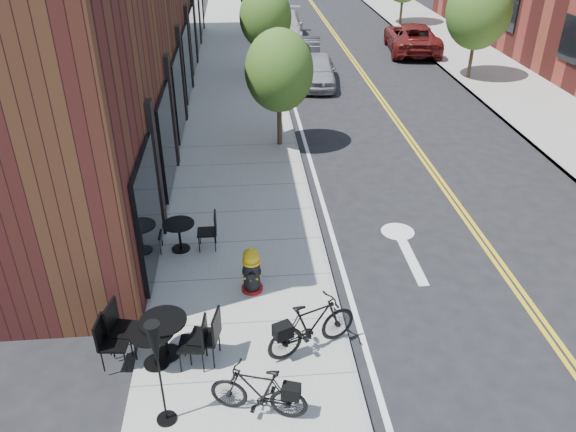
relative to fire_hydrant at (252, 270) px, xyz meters
name	(u,v)px	position (x,y,z in m)	size (l,w,h in m)	color
ground	(343,321)	(1.79, -1.06, -0.62)	(120.00, 120.00, 0.00)	black
sidewalk_near	(238,136)	(-0.21, 8.94, -0.56)	(4.00, 70.00, 0.12)	#9E9B93
sidewalk_far	(564,125)	(11.79, 8.94, -0.56)	(4.00, 70.00, 0.12)	#9E9B93
building_near	(113,14)	(-4.71, 12.94, 2.88)	(5.00, 28.00, 7.00)	#3F1614
tree_near_a	(279,71)	(1.19, 7.94, 1.98)	(2.20, 2.20, 3.81)	#382B1E
tree_near_b	(266,18)	(1.19, 15.94, 2.09)	(2.30, 2.30, 3.98)	#382B1E
tree_far_b	(479,10)	(10.39, 14.94, 2.44)	(2.80, 2.80, 4.62)	#382B1E
fire_hydrant	(252,270)	(0.00, 0.00, 0.00)	(0.53, 0.53, 1.06)	maroon
bicycle_left	(258,391)	(0.00, -3.30, -0.01)	(0.46, 1.63, 0.98)	black
bicycle_right	(312,326)	(1.05, -1.89, 0.05)	(0.52, 1.84, 1.10)	black
bistro_set_a	(153,342)	(-1.81, -2.04, 0.01)	(1.89, 0.88, 1.01)	black
bistro_set_b	(165,332)	(-1.63, -1.81, 0.04)	(2.03, 1.02, 1.07)	black
bistro_set_c	(179,232)	(-1.65, 1.72, -0.03)	(1.73, 0.76, 0.94)	black
patio_umbrella	(156,354)	(-1.50, -3.32, 0.95)	(0.33, 0.33, 2.02)	black
parked_car_a	(317,70)	(3.38, 14.74, 0.05)	(1.58, 3.93, 1.34)	#95979D
parked_car_b	(303,56)	(2.96, 16.86, 0.14)	(1.60, 4.60, 1.51)	black
parked_car_c	(284,27)	(2.59, 23.41, 0.16)	(2.19, 5.39, 1.56)	#B6B6BC
parked_car_far	(412,37)	(9.19, 20.20, 0.13)	(2.50, 5.43, 1.51)	maroon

